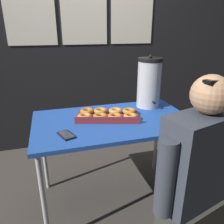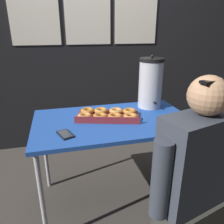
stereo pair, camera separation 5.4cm
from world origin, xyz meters
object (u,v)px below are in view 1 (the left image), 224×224
Objects in this scene: donut_box at (108,115)px; person_seated at (195,187)px; cell_phone at (66,135)px; coffee_urn at (149,83)px.

donut_box is 0.78m from person_seated.
donut_box is 3.45× the size of cell_phone.
donut_box is 1.18× the size of coffee_urn.
coffee_urn is (0.41, 0.16, 0.19)m from donut_box.
donut_box is at bearing 13.10° from cell_phone.
donut_box is 0.48m from coffee_urn.
cell_phone is (-0.34, -0.22, -0.02)m from donut_box.
cell_phone is 0.82m from person_seated.
donut_box is 0.44× the size of person_seated.
donut_box reaches higher than cell_phone.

